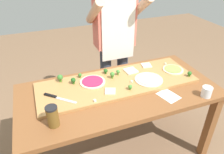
# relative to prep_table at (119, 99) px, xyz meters

# --- Properties ---
(ground_plane) EXTENTS (8.00, 8.00, 0.00)m
(ground_plane) POSITION_rel_prep_table_xyz_m (0.00, 0.00, -0.66)
(ground_plane) COLOR brown
(prep_table) EXTENTS (1.67, 0.80, 0.76)m
(prep_table) POSITION_rel_prep_table_xyz_m (0.00, 0.00, 0.00)
(prep_table) COLOR brown
(prep_table) RESTS_ON ground
(cutting_board) EXTENTS (1.39, 0.47, 0.02)m
(cutting_board) POSITION_rel_prep_table_xyz_m (0.02, 0.09, 0.11)
(cutting_board) COLOR #B27F47
(cutting_board) RESTS_ON prep_table
(chefs_knife) EXTENTS (0.23, 0.21, 0.02)m
(chefs_knife) POSITION_rel_prep_table_xyz_m (-0.52, 0.04, 0.13)
(chefs_knife) COLOR #B7BABF
(chefs_knife) RESTS_ON cutting_board
(pizza_whole_pesto_green) EXTENTS (0.19, 0.19, 0.02)m
(pizza_whole_pesto_green) POSITION_rel_prep_table_xyz_m (0.59, 0.08, 0.13)
(pizza_whole_pesto_green) COLOR beige
(pizza_whole_pesto_green) RESTS_ON cutting_board
(pizza_whole_cheese_artichoke) EXTENTS (0.25, 0.25, 0.02)m
(pizza_whole_cheese_artichoke) POSITION_rel_prep_table_xyz_m (0.29, 0.01, 0.13)
(pizza_whole_cheese_artichoke) COLOR beige
(pizza_whole_cheese_artichoke) RESTS_ON cutting_board
(pizza_whole_beet_magenta) EXTENTS (0.22, 0.22, 0.02)m
(pizza_whole_beet_magenta) POSITION_rel_prep_table_xyz_m (-0.19, 0.15, 0.13)
(pizza_whole_beet_magenta) COLOR beige
(pizza_whole_beet_magenta) RESTS_ON cutting_board
(pizza_slice_center) EXTENTS (0.10, 0.10, 0.01)m
(pizza_slice_center) POSITION_rel_prep_table_xyz_m (0.40, 0.25, 0.13)
(pizza_slice_center) COLOR silver
(pizza_slice_center) RESTS_ON cutting_board
(pizza_slice_far_left) EXTENTS (0.12, 0.12, 0.01)m
(pizza_slice_far_left) POSITION_rel_prep_table_xyz_m (0.21, 0.21, 0.13)
(pizza_slice_far_left) COLOR silver
(pizza_slice_far_left) RESTS_ON cutting_board
(pizza_slice_far_right) EXTENTS (0.11, 0.11, 0.01)m
(pizza_slice_far_right) POSITION_rel_prep_table_xyz_m (-0.09, -0.04, 0.13)
(pizza_slice_far_right) COLOR silver
(pizza_slice_far_right) RESTS_ON cutting_board
(broccoli_floret_center_left) EXTENTS (0.04, 0.04, 0.05)m
(broccoli_floret_center_left) POSITION_rel_prep_table_xyz_m (0.66, -0.07, 0.15)
(broccoli_floret_center_left) COLOR #366618
(broccoli_floret_center_left) RESTS_ON cutting_board
(broccoli_floret_back_left) EXTENTS (0.04, 0.04, 0.06)m
(broccoli_floret_back_left) POSITION_rel_prep_table_xyz_m (-0.34, 0.19, 0.16)
(broccoli_floret_back_left) COLOR #2C5915
(broccoli_floret_back_left) RESTS_ON cutting_board
(broccoli_floret_back_mid) EXTENTS (0.04, 0.04, 0.05)m
(broccoli_floret_back_mid) POSITION_rel_prep_table_xyz_m (0.07, -0.06, 0.15)
(broccoli_floret_back_mid) COLOR #487A23
(broccoli_floret_back_mid) RESTS_ON cutting_board
(broccoli_floret_front_left) EXTENTS (0.03, 0.03, 0.04)m
(broccoli_floret_front_left) POSITION_rel_prep_table_xyz_m (-0.27, 0.27, 0.15)
(broccoli_floret_front_left) COLOR #3F7220
(broccoli_floret_front_left) RESTS_ON cutting_board
(broccoli_floret_center_right) EXTENTS (0.04, 0.04, 0.05)m
(broccoli_floret_center_right) POSITION_rel_prep_table_xyz_m (0.07, 0.19, 0.16)
(broccoli_floret_center_right) COLOR #487A23
(broccoli_floret_center_right) RESTS_ON cutting_board
(broccoli_floret_front_right) EXTENTS (0.05, 0.05, 0.07)m
(broccoli_floret_front_right) POSITION_rel_prep_table_xyz_m (-0.44, 0.26, 0.16)
(broccoli_floret_front_right) COLOR #3F7220
(broccoli_floret_front_right) RESTS_ON cutting_board
(broccoli_floret_back_right) EXTENTS (0.04, 0.04, 0.06)m
(broccoli_floret_back_right) POSITION_rel_prep_table_xyz_m (-0.00, 0.16, 0.16)
(broccoli_floret_back_right) COLOR #487A23
(broccoli_floret_back_right) RESTS_ON cutting_board
(broccoli_floret_front_mid) EXTENTS (0.04, 0.04, 0.05)m
(broccoli_floret_front_mid) POSITION_rel_prep_table_xyz_m (-0.03, 0.25, 0.15)
(broccoli_floret_front_mid) COLOR #2C5915
(broccoli_floret_front_mid) RESTS_ON cutting_board
(cheese_crumble_a) EXTENTS (0.02, 0.02, 0.02)m
(cheese_crumble_a) POSITION_rel_prep_table_xyz_m (-0.25, -0.11, 0.13)
(cheese_crumble_a) COLOR white
(cheese_crumble_a) RESTS_ON cutting_board
(cheese_crumble_b) EXTENTS (0.02, 0.02, 0.02)m
(cheese_crumble_b) POSITION_rel_prep_table_xyz_m (0.13, 0.03, 0.13)
(cheese_crumble_b) COLOR silver
(cheese_crumble_b) RESTS_ON cutting_board
(cheese_crumble_c) EXTENTS (0.02, 0.02, 0.02)m
(cheese_crumble_c) POSITION_rel_prep_table_xyz_m (0.59, 0.21, 0.13)
(cheese_crumble_c) COLOR silver
(cheese_crumble_c) RESTS_ON cutting_board
(flour_cup) EXTENTS (0.08, 0.08, 0.09)m
(flour_cup) POSITION_rel_prep_table_xyz_m (0.62, -0.34, 0.14)
(flour_cup) COLOR white
(flour_cup) RESTS_ON prep_table
(sauce_jar) EXTENTS (0.08, 0.08, 0.16)m
(sauce_jar) POSITION_rel_prep_table_xyz_m (-0.57, -0.23, 0.18)
(sauce_jar) COLOR brown
(sauce_jar) RESTS_ON prep_table
(recipe_note) EXTENTS (0.17, 0.19, 0.00)m
(recipe_note) POSITION_rel_prep_table_xyz_m (0.34, -0.23, 0.10)
(recipe_note) COLOR white
(recipe_note) RESTS_ON prep_table
(cook_center) EXTENTS (0.54, 0.39, 1.67)m
(cook_center) POSITION_rel_prep_table_xyz_m (0.19, 0.57, 0.34)
(cook_center) COLOR #333847
(cook_center) RESTS_ON ground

